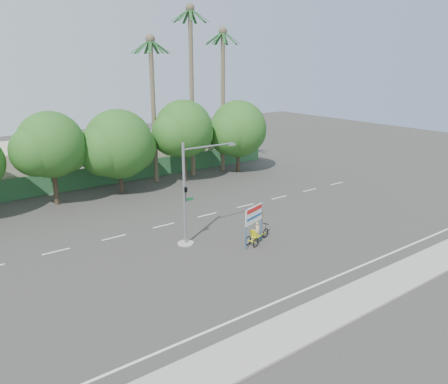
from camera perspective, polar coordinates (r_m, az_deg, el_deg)
ground at (r=28.47m, az=3.58°, el=-8.20°), size 120.00×120.00×0.00m
sidewalk_near at (r=23.87m, az=15.53°, el=-13.93°), size 50.00×2.40×0.12m
fence at (r=45.80m, az=-13.87°, el=2.36°), size 38.00×0.08×2.00m
building_right at (r=52.94m, az=-7.84°, el=5.49°), size 14.00×8.00×3.60m
tree_left at (r=39.54m, az=-21.74°, el=5.46°), size 6.66×5.60×8.07m
tree_center at (r=41.51m, az=-13.65°, el=5.83°), size 7.62×6.40×7.85m
tree_right at (r=44.50m, az=-5.34°, el=7.94°), size 6.90×5.80×8.36m
tree_far_right at (r=48.52m, az=1.83°, el=8.03°), size 7.38×6.20×7.94m
palm_tall at (r=46.36m, az=-4.28°, el=14.81°), size 3.73×3.79×17.45m
palm_mid at (r=48.65m, az=-0.15°, el=13.69°), size 3.73×3.79×15.45m
palm_short at (r=44.21m, az=-9.29°, el=12.47°), size 3.73×3.79×14.45m
traffic_signal at (r=29.22m, az=-4.65°, el=-1.41°), size 4.72×1.10×7.00m
trike_billboard at (r=29.73m, az=4.19°, el=-4.64°), size 2.85×1.23×2.93m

